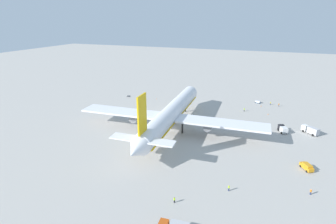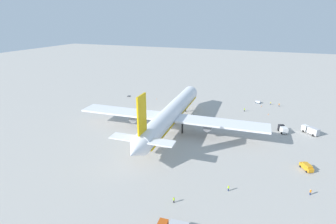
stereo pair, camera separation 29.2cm
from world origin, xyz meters
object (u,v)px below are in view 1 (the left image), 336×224
(baggage_cart_1, at_px, (128,96))
(ground_worker_2, at_px, (311,192))
(service_van, at_px, (307,167))
(ground_worker_3, at_px, (270,103))
(service_truck_1, at_px, (283,129))
(ground_worker_5, at_px, (279,105))
(baggage_cart_0, at_px, (258,102))
(airliner, at_px, (171,114))
(ground_worker_4, at_px, (229,188))
(traffic_cone_2, at_px, (156,99))
(ground_worker_1, at_px, (174,200))
(service_truck_2, at_px, (311,130))
(traffic_cone_1, at_px, (261,106))
(ground_worker_0, at_px, (244,110))
(traffic_cone_0, at_px, (268,114))

(baggage_cart_1, relative_size, ground_worker_2, 1.72)
(service_van, xyz_separation_m, ground_worker_3, (64.52, 11.83, -0.17))
(service_truck_1, xyz_separation_m, ground_worker_5, (35.30, 1.28, -0.52))
(baggage_cart_0, xyz_separation_m, ground_worker_2, (-78.68, -18.13, 0.15))
(airliner, xyz_separation_m, ground_worker_4, (-33.42, -29.16, -6.16))
(airliner, distance_m, ground_worker_2, 56.88)
(baggage_cart_0, relative_size, baggage_cart_1, 1.21)
(traffic_cone_2, bearing_deg, ground_worker_1, -153.64)
(ground_worker_3, xyz_separation_m, ground_worker_4, (-83.91, 8.70, 0.04))
(service_truck_1, relative_size, ground_worker_4, 3.03)
(ground_worker_2, relative_size, ground_worker_5, 0.97)
(service_truck_2, distance_m, traffic_cone_1, 35.93)
(baggage_cart_0, relative_size, ground_worker_5, 2.02)
(ground_worker_0, bearing_deg, traffic_cone_0, -93.37)
(service_truck_1, distance_m, ground_worker_2, 41.59)
(ground_worker_1, bearing_deg, service_van, -48.05)
(ground_worker_3, bearing_deg, ground_worker_1, 167.54)
(service_van, height_order, traffic_cone_1, service_van)
(baggage_cart_0, distance_m, traffic_cone_1, 5.91)
(ground_worker_1, xyz_separation_m, ground_worker_5, (92.38, -24.91, 0.10))
(ground_worker_1, distance_m, traffic_cone_2, 90.43)
(baggage_cart_0, height_order, ground_worker_4, ground_worker_4)
(service_truck_1, distance_m, traffic_cone_2, 70.53)
(service_van, height_order, ground_worker_2, service_van)
(airliner, relative_size, ground_worker_5, 43.41)
(ground_worker_3, height_order, traffic_cone_0, ground_worker_3)
(service_truck_2, bearing_deg, airliner, 106.78)
(baggage_cart_0, distance_m, ground_worker_1, 95.71)
(service_truck_1, distance_m, service_van, 28.55)
(ground_worker_1, bearing_deg, ground_worker_3, -12.46)
(service_truck_2, relative_size, service_van, 1.30)
(traffic_cone_1, bearing_deg, service_truck_1, -162.87)
(ground_worker_2, bearing_deg, service_truck_2, -5.43)
(baggage_cart_0, xyz_separation_m, traffic_cone_2, (-13.61, 54.38, -0.45))
(ground_worker_3, bearing_deg, airliner, 143.14)
(service_truck_1, distance_m, baggage_cart_1, 87.36)
(baggage_cart_1, height_order, ground_worker_4, ground_worker_4)
(ground_worker_1, bearing_deg, service_truck_1, -24.64)
(ground_worker_2, relative_size, traffic_cone_0, 3.13)
(traffic_cone_2, bearing_deg, ground_worker_0, -93.81)
(ground_worker_1, bearing_deg, ground_worker_2, -63.75)
(ground_worker_5, bearing_deg, ground_worker_4, 171.12)
(service_truck_2, distance_m, ground_worker_4, 55.31)
(service_van, relative_size, ground_worker_3, 2.92)
(ground_worker_3, relative_size, ground_worker_5, 0.95)
(service_truck_1, bearing_deg, ground_worker_5, 2.07)
(ground_worker_0, height_order, traffic_cone_2, ground_worker_0)
(service_van, height_order, traffic_cone_0, service_van)
(airliner, height_order, traffic_cone_0, airliner)
(ground_worker_0, relative_size, ground_worker_5, 1.00)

